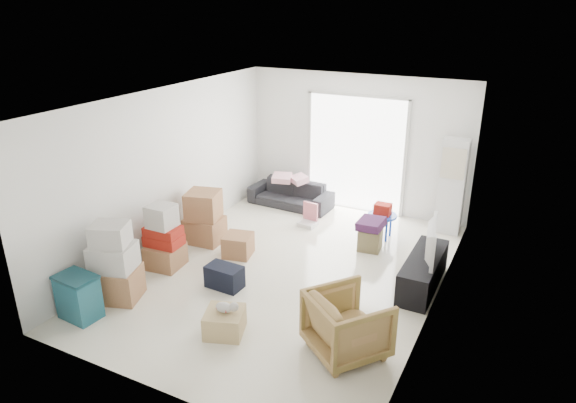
# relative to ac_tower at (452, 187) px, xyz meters

# --- Properties ---
(room_shell) EXTENTS (4.98, 6.48, 3.18)m
(room_shell) POSITION_rel_ac_tower_xyz_m (-1.95, -2.65, 0.48)
(room_shell) COLOR white
(room_shell) RESTS_ON ground
(sliding_door) EXTENTS (2.10, 0.04, 2.33)m
(sliding_door) POSITION_rel_ac_tower_xyz_m (-1.95, 0.33, 0.37)
(sliding_door) COLOR white
(sliding_door) RESTS_ON room_shell
(ac_tower) EXTENTS (0.45, 0.30, 1.75)m
(ac_tower) POSITION_rel_ac_tower_xyz_m (0.00, 0.00, 0.00)
(ac_tower) COLOR silver
(ac_tower) RESTS_ON room_shell
(tv_console) EXTENTS (0.44, 1.47, 0.49)m
(tv_console) POSITION_rel_ac_tower_xyz_m (0.05, -2.15, -0.63)
(tv_console) COLOR black
(tv_console) RESTS_ON room_shell
(television) EXTENTS (0.71, 1.04, 0.12)m
(television) POSITION_rel_ac_tower_xyz_m (0.05, -2.15, -0.32)
(television) COLOR black
(television) RESTS_ON tv_console
(sofa) EXTENTS (1.74, 0.58, 0.67)m
(sofa) POSITION_rel_ac_tower_xyz_m (-3.14, -0.15, -0.54)
(sofa) COLOR #26262B
(sofa) RESTS_ON room_shell
(pillow_left) EXTENTS (0.47, 0.41, 0.13)m
(pillow_left) POSITION_rel_ac_tower_xyz_m (-3.32, -0.19, -0.14)
(pillow_left) COLOR #F3B1C3
(pillow_left) RESTS_ON sofa
(pillow_right) EXTENTS (0.48, 0.47, 0.13)m
(pillow_right) POSITION_rel_ac_tower_xyz_m (-2.97, -0.11, -0.14)
(pillow_right) COLOR #F3B1C3
(pillow_right) RESTS_ON sofa
(armchair) EXTENTS (1.15, 1.14, 0.86)m
(armchair) POSITION_rel_ac_tower_xyz_m (-0.41, -4.10, -0.44)
(armchair) COLOR #AD7D4D
(armchair) RESTS_ON room_shell
(storage_bins) EXTENTS (0.57, 0.42, 0.62)m
(storage_bins) POSITION_rel_ac_tower_xyz_m (-3.85, -5.02, -0.56)
(storage_bins) COLOR #195668
(storage_bins) RESTS_ON room_shell
(box_stack_a) EXTENTS (0.77, 0.70, 1.16)m
(box_stack_a) POSITION_rel_ac_tower_xyz_m (-3.75, -4.44, -0.36)
(box_stack_a) COLOR #A8754B
(box_stack_a) RESTS_ON room_shell
(box_stack_b) EXTENTS (0.59, 0.57, 1.05)m
(box_stack_b) POSITION_rel_ac_tower_xyz_m (-3.75, -3.38, -0.42)
(box_stack_b) COLOR #A8754B
(box_stack_b) RESTS_ON room_shell
(box_stack_c) EXTENTS (0.66, 0.66, 0.93)m
(box_stack_c) POSITION_rel_ac_tower_xyz_m (-3.72, -2.35, -0.42)
(box_stack_c) COLOR #A8754B
(box_stack_c) RESTS_ON room_shell
(loose_box) EXTENTS (0.53, 0.53, 0.37)m
(loose_box) POSITION_rel_ac_tower_xyz_m (-2.92, -2.54, -0.69)
(loose_box) COLOR #A8754B
(loose_box) RESTS_ON room_shell
(duffel_bag) EXTENTS (0.54, 0.34, 0.34)m
(duffel_bag) POSITION_rel_ac_tower_xyz_m (-2.56, -3.50, -0.70)
(duffel_bag) COLOR black
(duffel_bag) RESTS_ON room_shell
(ottoman) EXTENTS (0.41, 0.41, 0.37)m
(ottoman) POSITION_rel_ac_tower_xyz_m (-1.03, -1.33, -0.69)
(ottoman) COLOR olive
(ottoman) RESTS_ON room_shell
(blanket) EXTENTS (0.44, 0.44, 0.14)m
(blanket) POSITION_rel_ac_tower_xyz_m (-1.03, -1.33, -0.43)
(blanket) COLOR #471C46
(blanket) RESTS_ON ottoman
(kids_table) EXTENTS (0.52, 0.52, 0.64)m
(kids_table) POSITION_rel_ac_tower_xyz_m (-1.01, -0.79, -0.42)
(kids_table) COLOR #153AB6
(kids_table) RESTS_ON room_shell
(toy_walker) EXTENTS (0.35, 0.32, 0.43)m
(toy_walker) POSITION_rel_ac_tower_xyz_m (-2.39, -0.89, -0.75)
(toy_walker) COLOR silver
(toy_walker) RESTS_ON room_shell
(wood_crate) EXTENTS (0.61, 0.61, 0.32)m
(wood_crate) POSITION_rel_ac_tower_xyz_m (-1.93, -4.44, -0.72)
(wood_crate) COLOR tan
(wood_crate) RESTS_ON room_shell
(plush_bunny) EXTENTS (0.31, 0.17, 0.15)m
(plush_bunny) POSITION_rel_ac_tower_xyz_m (-1.90, -4.44, -0.49)
(plush_bunny) COLOR #B2ADA8
(plush_bunny) RESTS_ON wood_crate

